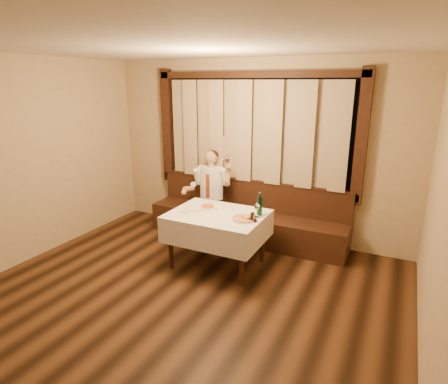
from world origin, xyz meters
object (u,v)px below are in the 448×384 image
at_px(pasta_cream, 191,208).
at_px(seated_man, 210,187).
at_px(pizza, 244,219).
at_px(pasta_red, 208,205).
at_px(banquette, 247,220).
at_px(dining_table, 217,221).
at_px(cruet_caddy, 252,218).
at_px(green_bottle, 260,205).

distance_m(pasta_cream, seated_man, 1.03).
xyz_separation_m(pizza, pasta_red, (-0.64, 0.21, 0.03)).
height_order(banquette, pasta_red, banquette).
bearing_deg(banquette, pasta_red, -104.18).
distance_m(dining_table, seated_man, 1.13).
xyz_separation_m(pasta_cream, cruet_caddy, (0.91, -0.01, 0.00)).
relative_size(pasta_red, pasta_cream, 1.06).
xyz_separation_m(pizza, green_bottle, (0.11, 0.25, 0.12)).
bearing_deg(green_bottle, banquette, 122.19).
bearing_deg(cruet_caddy, pizza, -161.20).
distance_m(pasta_red, cruet_caddy, 0.78).
relative_size(green_bottle, seated_man, 0.22).
distance_m(banquette, green_bottle, 1.15).
height_order(pizza, seated_man, seated_man).
xyz_separation_m(banquette, pasta_cream, (-0.38, -1.09, 0.48)).
bearing_deg(dining_table, pizza, -9.71).
distance_m(banquette, seated_man, 0.80).
relative_size(pasta_cream, seated_man, 0.19).
height_order(banquette, seated_man, seated_man).
xyz_separation_m(pasta_cream, green_bottle, (0.91, 0.25, 0.10)).
distance_m(banquette, cruet_caddy, 1.31).
xyz_separation_m(banquette, pizza, (0.42, -1.10, 0.46)).
height_order(dining_table, pasta_cream, pasta_cream).
xyz_separation_m(dining_table, cruet_caddy, (0.53, -0.07, 0.15)).
distance_m(dining_table, cruet_caddy, 0.55).
height_order(dining_table, green_bottle, green_bottle).
relative_size(banquette, dining_table, 2.52).
relative_size(pasta_cream, green_bottle, 0.87).
xyz_separation_m(dining_table, pasta_cream, (-0.38, -0.07, 0.14)).
xyz_separation_m(pizza, pasta_cream, (-0.79, 0.01, 0.02)).
height_order(pasta_cream, green_bottle, green_bottle).
bearing_deg(cruet_caddy, pasta_cream, -161.81).
bearing_deg(pizza, dining_table, 170.29).
relative_size(banquette, seated_man, 2.29).
bearing_deg(pasta_cream, banquette, 70.95).
height_order(cruet_caddy, seated_man, seated_man).
bearing_deg(pasta_red, cruet_caddy, -15.39).
distance_m(pizza, cruet_caddy, 0.11).
bearing_deg(pizza, pasta_red, 162.06).
bearing_deg(dining_table, seated_man, 123.49).
bearing_deg(pizza, cruet_caddy, 0.26).
distance_m(pasta_cream, cruet_caddy, 0.91).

